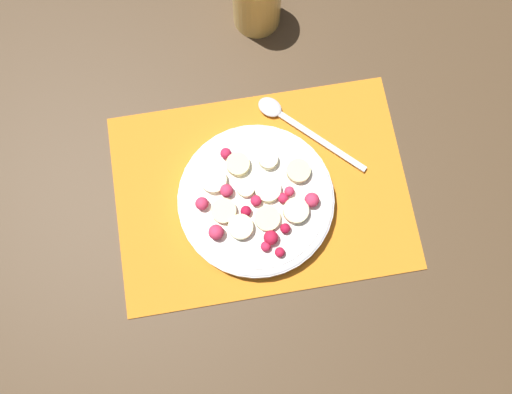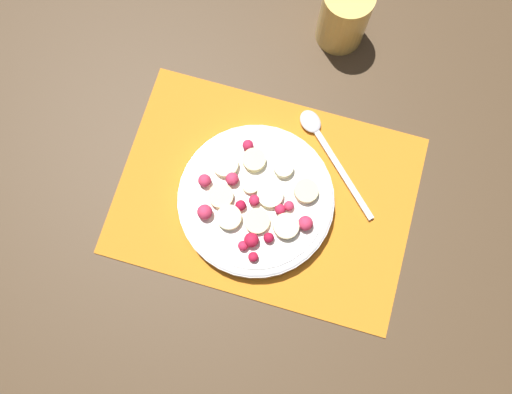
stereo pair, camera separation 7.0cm
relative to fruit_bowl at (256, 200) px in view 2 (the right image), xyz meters
name	(u,v)px [view 2 (the right image)]	position (x,y,z in m)	size (l,w,h in m)	color
ground_plane	(266,195)	(0.01, 0.02, -0.02)	(3.00, 3.00, 0.00)	#4C3823
placemat	(266,195)	(0.01, 0.02, -0.02)	(0.43, 0.30, 0.01)	orange
fruit_bowl	(256,200)	(0.00, 0.00, 0.00)	(0.23, 0.23, 0.05)	white
spoon	(323,141)	(0.07, 0.12, -0.01)	(0.15, 0.15, 0.01)	silver
drinking_glass	(344,16)	(0.05, 0.30, 0.03)	(0.08, 0.08, 0.10)	#F4CC66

